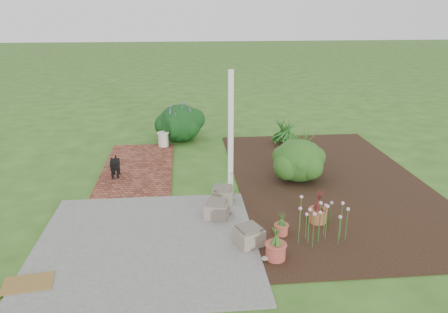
{
  "coord_description": "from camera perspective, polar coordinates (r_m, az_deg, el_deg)",
  "views": [
    {
      "loc": [
        -0.59,
        -7.99,
        3.62
      ],
      "look_at": [
        0.2,
        0.4,
        0.7
      ],
      "focal_mm": 35.0,
      "sensor_mm": 36.0,
      "label": 1
    }
  ],
  "objects": [
    {
      "name": "evergreen_shrub",
      "position": [
        9.54,
        9.71,
        -0.35
      ],
      "size": [
        1.37,
        1.37,
        0.91
      ],
      "primitive_type": "ellipsoid",
      "rotation": [
        0.0,
        0.0,
        -0.35
      ],
      "color": "#104418",
      "rests_on": "garden_bed"
    },
    {
      "name": "cream_ceramic_urn",
      "position": [
        11.81,
        -7.93,
        2.23
      ],
      "size": [
        0.32,
        0.32,
        0.37
      ],
      "primitive_type": "cylinder",
      "rotation": [
        0.0,
        0.0,
        -0.15
      ],
      "color": "beige",
      "rests_on": "brick_path"
    },
    {
      "name": "purple_flowering_bush",
      "position": [
        12.36,
        -5.77,
        4.51
      ],
      "size": [
        1.48,
        1.48,
        1.04
      ],
      "primitive_type": "ellipsoid",
      "rotation": [
        0.0,
        0.0,
        0.24
      ],
      "color": "black",
      "rests_on": "ground"
    },
    {
      "name": "pink_flower_patch",
      "position": [
        7.27,
        12.98,
        -8.1
      ],
      "size": [
        1.08,
        1.08,
        0.65
      ],
      "primitive_type": null,
      "rotation": [
        0.0,
        0.0,
        -0.06
      ],
      "color": "#113D0F",
      "rests_on": "garden_bed"
    },
    {
      "name": "agapanthus_clump_back",
      "position": [
        10.68,
        10.15,
        1.86
      ],
      "size": [
        1.38,
        1.38,
        0.96
      ],
      "primitive_type": null,
      "rotation": [
        0.0,
        0.0,
        -0.38
      ],
      "color": "#183E0E",
      "rests_on": "garden_bed"
    },
    {
      "name": "black_dog",
      "position": [
        9.83,
        -14.07,
        -1.03
      ],
      "size": [
        0.18,
        0.57,
        0.49
      ],
      "rotation": [
        0.0,
        0.0,
        0.04
      ],
      "color": "black",
      "rests_on": "brick_path"
    },
    {
      "name": "agapanthus_clump_front",
      "position": [
        11.94,
        7.93,
        3.61
      ],
      "size": [
        1.02,
        1.02,
        0.87
      ],
      "primitive_type": null,
      "rotation": [
        0.0,
        0.0,
        0.04
      ],
      "color": "#163C0E",
      "rests_on": "garden_bed"
    },
    {
      "name": "concrete_patio",
      "position": [
        7.23,
        -10.07,
        -11.07
      ],
      "size": [
        3.5,
        3.5,
        0.04
      ],
      "primitive_type": "cube",
      "color": "slate",
      "rests_on": "ground"
    },
    {
      "name": "terracotta_pot_small_right",
      "position": [
        6.7,
        6.76,
        -12.18
      ],
      "size": [
        0.31,
        0.31,
        0.25
      ],
      "primitive_type": "cylinder",
      "rotation": [
        0.0,
        0.0,
        -0.03
      ],
      "color": "#B4473D",
      "rests_on": "garden_bed"
    },
    {
      "name": "stone_trough_far",
      "position": [
        8.41,
        -0.14,
        -5.08
      ],
      "size": [
        0.47,
        0.47,
        0.26
      ],
      "primitive_type": "cube",
      "rotation": [
        0.0,
        0.0,
        -0.21
      ],
      "color": "#706856",
      "rests_on": "concrete_patio"
    },
    {
      "name": "stone_trough_mid",
      "position": [
        7.84,
        -0.91,
        -6.98
      ],
      "size": [
        0.5,
        0.5,
        0.27
      ],
      "primitive_type": "cube",
      "rotation": [
        0.0,
        0.0,
        -0.3
      ],
      "color": "#746457",
      "rests_on": "concrete_patio"
    },
    {
      "name": "garden_bed",
      "position": [
        9.73,
        13.58,
        -3.2
      ],
      "size": [
        4.0,
        7.0,
        0.03
      ],
      "primitive_type": "cube",
      "color": "black",
      "rests_on": "ground"
    },
    {
      "name": "ground",
      "position": [
        8.79,
        -1.06,
        -5.21
      ],
      "size": [
        80.0,
        80.0,
        0.0
      ],
      "primitive_type": "plane",
      "color": "#2F571B",
      "rests_on": "ground"
    },
    {
      "name": "terracotta_pot_small_left",
      "position": [
        7.37,
        7.5,
        -9.41
      ],
      "size": [
        0.23,
        0.23,
        0.18
      ],
      "primitive_type": "cylinder",
      "rotation": [
        0.0,
        0.0,
        0.06
      ],
      "color": "#B74E3E",
      "rests_on": "garden_bed"
    },
    {
      "name": "stone_trough_near",
      "position": [
        7.01,
        3.26,
        -10.39
      ],
      "size": [
        0.52,
        0.52,
        0.26
      ],
      "primitive_type": "cube",
      "rotation": [
        0.0,
        0.0,
        0.4
      ],
      "color": "#746D58",
      "rests_on": "concrete_patio"
    },
    {
      "name": "terracotta_pot_bronze",
      "position": [
        7.86,
        12.15,
        -7.53
      ],
      "size": [
        0.4,
        0.4,
        0.25
      ],
      "primitive_type": "cylinder",
      "rotation": [
        0.0,
        0.0,
        -0.4
      ],
      "color": "#A15736",
      "rests_on": "garden_bed"
    },
    {
      "name": "coir_doormat",
      "position": [
        6.73,
        -24.25,
        -14.85
      ],
      "size": [
        0.71,
        0.52,
        0.02
      ],
      "primitive_type": "cube",
      "rotation": [
        0.0,
        0.0,
        0.15
      ],
      "color": "brown",
      "rests_on": "concrete_patio"
    },
    {
      "name": "veranda_post",
      "position": [
        8.47,
        0.87,
        2.87
      ],
      "size": [
        0.1,
        0.1,
        2.5
      ],
      "primitive_type": "cube",
      "color": "white",
      "rests_on": "ground"
    },
    {
      "name": "brick_path",
      "position": [
        10.44,
        -11.15,
        -1.43
      ],
      "size": [
        1.6,
        3.5,
        0.04
      ],
      "primitive_type": "cube",
      "color": "#5B291C",
      "rests_on": "ground"
    }
  ]
}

